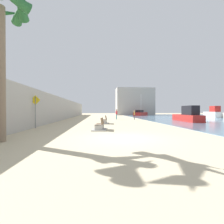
{
  "coord_description": "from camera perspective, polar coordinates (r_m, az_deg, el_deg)",
  "views": [
    {
      "loc": [
        -1.36,
        -9.67,
        1.59
      ],
      "look_at": [
        0.78,
        17.95,
        1.28
      ],
      "focal_mm": 27.62,
      "sensor_mm": 36.0,
      "label": 1
    }
  ],
  "objects": [
    {
      "name": "ground_plane",
      "position": [
        27.74,
        -1.61,
        -2.65
      ],
      "size": [
        120.0,
        120.0,
        0.0
      ],
      "primitive_type": "plane",
      "color": "#C6B793"
    },
    {
      "name": "harbor_building",
      "position": [
        56.95,
        7.47,
        3.4
      ],
      "size": [
        12.0,
        6.0,
        8.68
      ],
      "primitive_type": "cube",
      "color": "#ADAAA3",
      "rests_on": "ground"
    },
    {
      "name": "boat_far_right",
      "position": [
        43.08,
        30.55,
        -0.33
      ],
      "size": [
        2.26,
        5.02,
        2.43
      ],
      "color": "white",
      "rests_on": "water_bay"
    },
    {
      "name": "bench_near",
      "position": [
        13.88,
        -4.06,
        -4.98
      ],
      "size": [
        1.3,
        2.2,
        0.98
      ],
      "color": "#ADAAA3",
      "rests_on": "ground"
    },
    {
      "name": "person_standing",
      "position": [
        29.16,
        7.41,
        -0.7
      ],
      "size": [
        0.24,
        0.52,
        1.58
      ],
      "color": "#333338",
      "rests_on": "ground"
    },
    {
      "name": "seawall",
      "position": [
        28.34,
        -16.94,
        0.97
      ],
      "size": [
        0.8,
        64.0,
        3.54
      ],
      "primitive_type": "cube",
      "color": "#ADAAA3",
      "rests_on": "ground"
    },
    {
      "name": "boat_nearest",
      "position": [
        26.0,
        23.75,
        -1.14
      ],
      "size": [
        2.05,
        7.03,
        2.14
      ],
      "color": "red",
      "rests_on": "water_bay"
    },
    {
      "name": "pedestrian_sign",
      "position": [
        16.5,
        -24.04,
        1.29
      ],
      "size": [
        0.85,
        0.08,
        2.89
      ],
      "color": "slate",
      "rests_on": "ground"
    },
    {
      "name": "bench_far",
      "position": [
        20.18,
        -2.59,
        -3.22
      ],
      "size": [
        1.27,
        2.18,
        0.98
      ],
      "color": "#ADAAA3",
      "rests_on": "ground"
    },
    {
      "name": "boat_far_left",
      "position": [
        50.11,
        9.38,
        -0.44
      ],
      "size": [
        5.37,
        6.7,
        6.15
      ],
      "color": "red",
      "rests_on": "water_bay"
    },
    {
      "name": "person_walking",
      "position": [
        29.46,
        1.49,
        -0.52
      ],
      "size": [
        0.27,
        0.51,
        1.71
      ],
      "color": "teal",
      "rests_on": "ground"
    }
  ]
}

